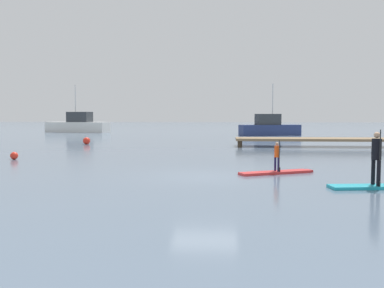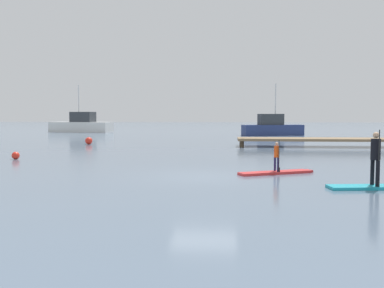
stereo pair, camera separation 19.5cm
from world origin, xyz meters
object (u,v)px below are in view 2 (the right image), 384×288
Objects in this scene: paddler_adult at (376,155)px; paddler_child_solo at (277,155)px; fishing_boat_green_midground at (272,128)px; mooring_buoy_near at (16,155)px; mooring_buoy_mid at (89,141)px; fishing_boat_white_large at (81,125)px; paddleboard_near at (276,172)px.

paddler_child_solo is at bearing 130.43° from paddler_adult.
fishing_boat_green_midground is 17.64× the size of mooring_buoy_near.
mooring_buoy_mid is at bearing -134.76° from fishing_boat_green_midground.
fishing_boat_white_large is at bearing 110.88° from mooring_buoy_mid.
paddler_child_solo is at bearing -18.55° from mooring_buoy_near.
paddleboard_near is at bearing 126.11° from paddler_child_solo.
mooring_buoy_mid is (-15.92, 19.30, -0.80)m from paddler_adult.
fishing_boat_green_midground is 22.80m from mooring_buoy_mid.
fishing_boat_white_large reaches higher than paddleboard_near.
paddler_child_solo is at bearing -50.65° from mooring_buoy_mid.
paddler_child_solo reaches higher than mooring_buoy_mid.
paddler_child_solo reaches higher than mooring_buoy_near.
fishing_boat_green_midground is (2.89, 32.23, 0.13)m from paddler_child_solo.
paddler_adult is at bearing -49.57° from paddler_child_solo.
mooring_buoy_mid is at bearing 89.54° from mooring_buoy_near.
fishing_boat_green_midground is (24.83, -6.85, -0.09)m from fishing_boat_white_large.
fishing_boat_green_midground is (2.90, 32.22, 0.85)m from paddleboard_near.
fishing_boat_white_large is (-21.93, 39.07, 0.94)m from paddleboard_near.
mooring_buoy_near is (-16.14, -27.78, -0.69)m from fishing_boat_green_midground.
mooring_buoy_mid is at bearing 129.35° from paddleboard_near.
fishing_boat_white_large is 35.72m from mooring_buoy_near.
fishing_boat_green_midground is (0.12, 35.48, -0.19)m from paddler_adult.
paddler_adult is at bearing -25.66° from mooring_buoy_near.
paddleboard_near is 0.36× the size of fishing_boat_white_large.
mooring_buoy_mid is (8.79, -23.03, -0.70)m from fishing_boat_white_large.
mooring_buoy_mid is at bearing 129.53° from paddler_adult.
fishing_boat_white_large is 24.66m from mooring_buoy_mid.
mooring_buoy_near is at bearing -120.16° from fishing_boat_green_midground.
mooring_buoy_mid is (-13.16, 16.05, -0.48)m from paddler_child_solo.
mooring_buoy_near is (-16.02, 7.70, -0.89)m from paddler_adult.
fishing_boat_green_midground reaches higher than paddleboard_near.
paddler_adult reaches higher than mooring_buoy_mid.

